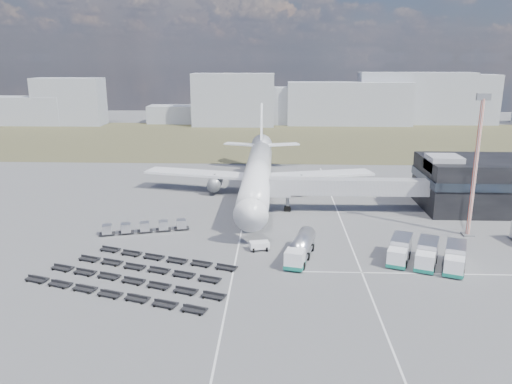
{
  "coord_description": "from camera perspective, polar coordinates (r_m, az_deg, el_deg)",
  "views": [
    {
      "loc": [
        3.76,
        -72.87,
        29.05
      ],
      "look_at": [
        0.07,
        19.9,
        4.0
      ],
      "focal_mm": 35.0,
      "sensor_mm": 36.0,
      "label": 1
    }
  ],
  "objects": [
    {
      "name": "grass_strip",
      "position": [
        185.2,
        1.09,
        6.07
      ],
      "size": [
        420.0,
        90.0,
        0.01
      ],
      "primitive_type": "cube",
      "color": "#4A482C",
      "rests_on": "ground"
    },
    {
      "name": "skyline",
      "position": [
        226.88,
        5.11,
        10.07
      ],
      "size": [
        293.89,
        22.8,
        22.8
      ],
      "color": "#979BA5",
      "rests_on": "ground"
    },
    {
      "name": "service_trucks_near",
      "position": [
        76.58,
        18.94,
        -6.69
      ],
      "size": [
        12.41,
        10.98,
        3.13
      ],
      "rotation": [
        0.0,
        0.0,
        -0.37
      ],
      "color": "white",
      "rests_on": "ground"
    },
    {
      "name": "fuel_tanker",
      "position": [
        74.83,
        5.09,
        -6.37
      ],
      "size": [
        5.24,
        11.11,
        3.48
      ],
      "rotation": [
        0.0,
        0.0,
        -0.24
      ],
      "color": "white",
      "rests_on": "ground"
    },
    {
      "name": "pushback_tug",
      "position": [
        78.12,
        0.38,
        -6.19
      ],
      "size": [
        3.29,
        2.33,
        1.38
      ],
      "primitive_type": "cube",
      "rotation": [
        0.0,
        0.0,
        0.23
      ],
      "color": "white",
      "rests_on": "ground"
    },
    {
      "name": "airliner",
      "position": [
        107.96,
        0.22,
        2.39
      ],
      "size": [
        51.59,
        64.53,
        17.62
      ],
      "color": "white",
      "rests_on": "ground"
    },
    {
      "name": "baggage_dollies",
      "position": [
        71.12,
        -13.42,
        -9.14
      ],
      "size": [
        28.77,
        21.33,
        0.71
      ],
      "rotation": [
        0.0,
        0.0,
        -0.32
      ],
      "color": "black",
      "rests_on": "ground"
    },
    {
      "name": "ground",
      "position": [
        78.54,
        -0.63,
        -6.61
      ],
      "size": [
        420.0,
        420.0,
        0.0
      ],
      "primitive_type": "plane",
      "color": "#565659",
      "rests_on": "ground"
    },
    {
      "name": "floodlight_mast",
      "position": [
        88.97,
        23.79,
        2.66
      ],
      "size": [
        2.21,
        1.83,
        23.64
      ],
      "rotation": [
        0.0,
        0.0,
        -0.04
      ],
      "color": "red",
      "rests_on": "ground"
    },
    {
      "name": "lane_markings",
      "position": [
        81.46,
        6.39,
        -5.89
      ],
      "size": [
        47.12,
        110.0,
        0.01
      ],
      "color": "silver",
      "rests_on": "ground"
    },
    {
      "name": "uld_row",
      "position": [
        87.75,
        -12.6,
        -3.93
      ],
      "size": [
        14.94,
        5.5,
        1.65
      ],
      "rotation": [
        0.0,
        0.0,
        0.27
      ],
      "color": "black",
      "rests_on": "ground"
    },
    {
      "name": "terminal",
      "position": [
        108.99,
        26.03,
        0.93
      ],
      "size": [
        30.4,
        16.4,
        11.0
      ],
      "color": "black",
      "rests_on": "ground"
    },
    {
      "name": "catering_truck",
      "position": [
        114.7,
        5.04,
        1.18
      ],
      "size": [
        5.06,
        7.22,
        3.07
      ],
      "rotation": [
        0.0,
        0.0,
        -0.39
      ],
      "color": "white",
      "rests_on": "ground"
    },
    {
      "name": "jet_bridge",
      "position": [
        97.09,
        9.39,
        0.58
      ],
      "size": [
        30.3,
        3.8,
        7.05
      ],
      "color": "#939399",
      "rests_on": "ground"
    }
  ]
}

